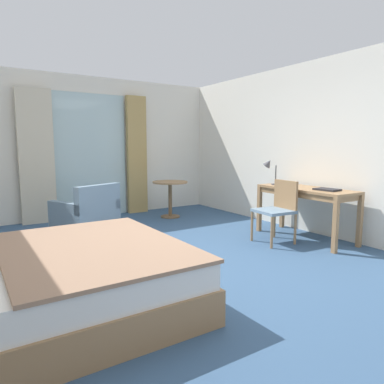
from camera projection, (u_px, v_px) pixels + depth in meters
name	position (u px, v px, depth m)	size (l,w,h in m)	color
ground	(180.00, 271.00, 4.03)	(5.86, 7.56, 0.10)	#38567A
wall_back	(86.00, 148.00, 6.77)	(5.46, 0.12, 2.68)	white
wall_right	(331.00, 148.00, 5.29)	(0.12, 7.16, 2.68)	white
balcony_glass_door	(89.00, 156.00, 6.75)	(1.46, 0.02, 2.36)	silver
curtain_panel_left	(36.00, 157.00, 6.15)	(0.58, 0.10, 2.37)	beige
curtain_panel_right	(137.00, 155.00, 7.18)	(0.41, 0.10, 2.37)	tan
bed	(42.00, 284.00, 2.81)	(2.22, 1.89, 0.96)	#9E754C
writing_desk	(306.00, 194.00, 5.18)	(0.61, 1.48, 0.76)	#9E754C
desk_chair	(278.00, 207.00, 5.01)	(0.50, 0.51, 0.89)	gray
desk_lamp	(270.00, 166.00, 5.59)	(0.21, 0.26, 0.44)	#4C4C51
closed_book	(327.00, 189.00, 4.87)	(0.23, 0.32, 0.02)	#232328
armchair_by_window	(87.00, 214.00, 5.46)	(1.02, 1.00, 0.80)	gray
round_cafe_table	(170.00, 191.00, 6.76)	(0.67, 0.67, 0.70)	#9E754C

